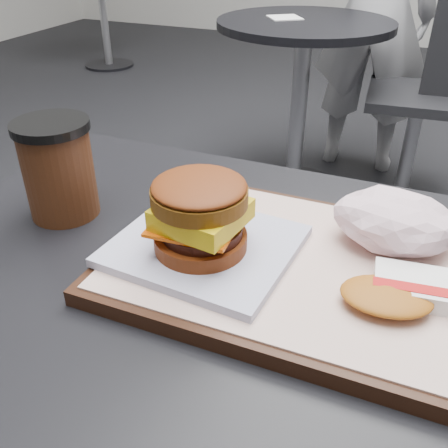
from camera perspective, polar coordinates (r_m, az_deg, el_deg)
customer_table at (r=0.67m, az=0.41°, el=-19.26°), size 0.80×0.60×0.77m
serving_tray at (r=0.55m, az=7.30°, el=-4.64°), size 0.38×0.28×0.02m
breakfast_sandwich at (r=0.53m, az=-2.57°, el=0.18°), size 0.20×0.18×0.09m
hash_brown at (r=0.51m, az=20.08°, el=-7.24°), size 0.13×0.10×0.02m
crumpled_wrapper at (r=0.58m, az=19.02°, el=0.30°), size 0.13×0.10×0.06m
coffee_cup at (r=0.66m, az=-18.47°, el=6.33°), size 0.09×0.09×0.13m
neighbor_table at (r=2.17m, az=8.85°, el=16.86°), size 0.70×0.70×0.75m
napkin at (r=2.16m, az=6.95°, el=22.38°), size 0.17×0.17×0.00m
neighbor_chair at (r=2.26m, az=23.50°, el=14.17°), size 0.62×0.46×0.88m
patron at (r=2.51m, az=16.96°, el=22.13°), size 0.54×0.37×1.45m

